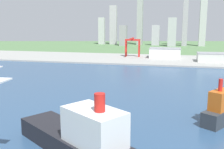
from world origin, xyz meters
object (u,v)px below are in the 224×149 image
(cargo_ship, at_px, (82,138))
(port_crane_red, at_px, (133,43))
(warehouse_main, at_px, (165,53))
(warehouse_annex, at_px, (211,57))

(cargo_ship, bearing_deg, port_crane_red, 95.52)
(port_crane_red, bearing_deg, warehouse_main, -3.57)
(cargo_ship, relative_size, warehouse_main, 1.38)
(cargo_ship, distance_m, warehouse_annex, 353.86)
(cargo_ship, relative_size, port_crane_red, 1.94)
(port_crane_red, relative_size, warehouse_annex, 0.89)
(port_crane_red, xyz_separation_m, warehouse_main, (59.65, -3.72, -16.79))
(cargo_ship, bearing_deg, warehouse_annex, 73.99)
(warehouse_annex, bearing_deg, warehouse_main, 156.68)
(cargo_ship, distance_m, warehouse_main, 372.89)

